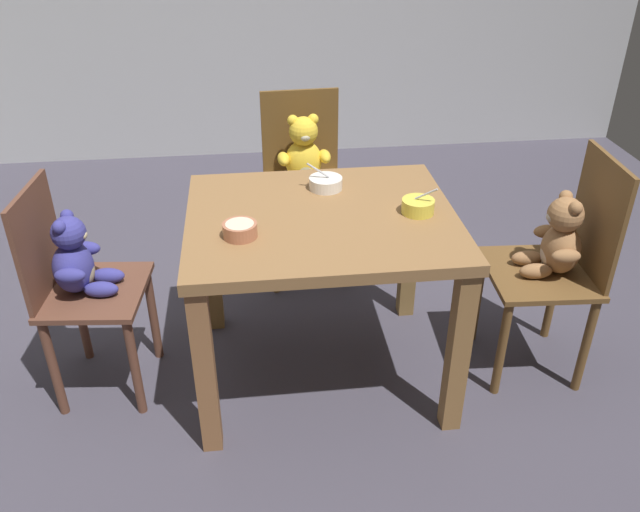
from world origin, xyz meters
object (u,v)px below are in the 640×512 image
Objects in this scene: porridge_bowl_yellow_near_right at (418,206)px; dining_table at (322,243)px; teddy_chair_far_center at (304,172)px; teddy_chair_near_right at (557,253)px; porridge_bowl_white_far_center at (326,183)px; porridge_bowl_terracotta_near_left at (240,230)px; teddy_chair_near_left at (78,274)px.

dining_table is at bearing 175.92° from porridge_bowl_yellow_near_right.
teddy_chair_near_right reaches higher than teddy_chair_far_center.
teddy_chair_far_center reaches higher than porridge_bowl_white_far_center.
porridge_bowl_yellow_near_right is (0.36, -0.03, 0.15)m from dining_table.
porridge_bowl_yellow_near_right reaches higher than dining_table.
teddy_chair_near_right is at bearing -17.76° from porridge_bowl_white_far_center.
teddy_chair_far_center reaches higher than porridge_bowl_terracotta_near_left.
porridge_bowl_white_far_center is 1.18× the size of porridge_bowl_terracotta_near_left.
teddy_chair_near_right is 1.07× the size of teddy_chair_near_left.
teddy_chair_far_center is 7.61× the size of porridge_bowl_yellow_near_right.
teddy_chair_near_left is 0.68m from porridge_bowl_terracotta_near_left.
teddy_chair_near_left reaches higher than dining_table.
dining_table is 0.84m from teddy_chair_far_center.
teddy_chair_far_center is at bearing 111.71° from porridge_bowl_yellow_near_right.
porridge_bowl_yellow_near_right is 1.01× the size of porridge_bowl_terracotta_near_left.
teddy_chair_far_center is 7.68× the size of porridge_bowl_terracotta_near_left.
dining_table is 0.36m from porridge_bowl_terracotta_near_left.
porridge_bowl_terracotta_near_left is at bearing 6.89° from teddy_chair_near_right.
porridge_bowl_yellow_near_right is (1.28, -0.05, 0.24)m from teddy_chair_near_left.
teddy_chair_near_right is 0.61m from porridge_bowl_yellow_near_right.
teddy_chair_far_center is 1.28m from teddy_chair_near_right.
teddy_chair_near_left is at bearing 165.69° from porridge_bowl_terracotta_near_left.
teddy_chair_far_center is (0.01, 0.84, -0.06)m from dining_table.
dining_table is at bearing 23.69° from porridge_bowl_terracotta_near_left.
teddy_chair_far_center is 1.24m from teddy_chair_near_left.
porridge_bowl_terracotta_near_left is (-0.34, -0.36, 0.00)m from porridge_bowl_white_far_center.
teddy_chair_near_left is at bearing 178.40° from dining_table.
teddy_chair_far_center is at bearing 46.65° from teddy_chair_near_left.
teddy_chair_near_right is 1.25m from porridge_bowl_terracotta_near_left.
teddy_chair_near_left is 7.33× the size of porridge_bowl_terracotta_near_left.
teddy_chair_far_center reaches higher than teddy_chair_near_left.
teddy_chair_near_right is 0.95m from porridge_bowl_white_far_center.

